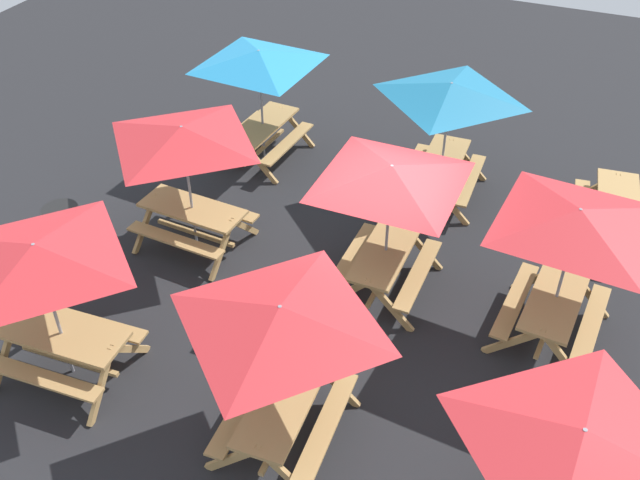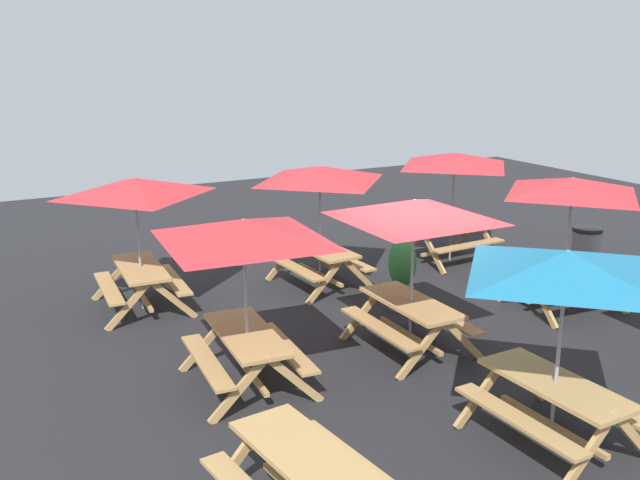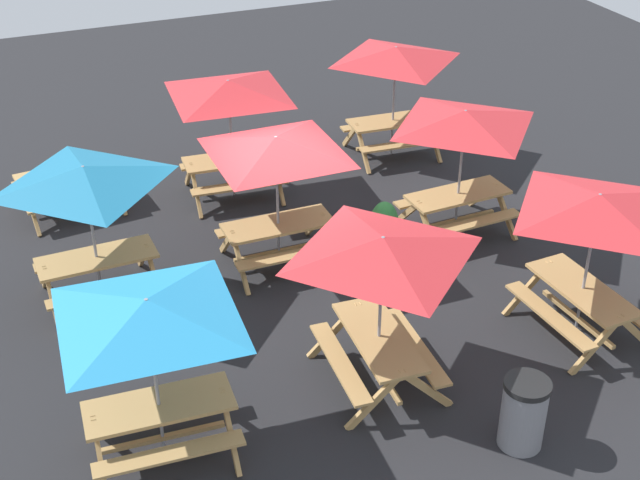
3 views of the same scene
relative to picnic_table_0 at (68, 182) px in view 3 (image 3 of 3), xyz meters
name	(u,v)px [view 3 (image 3 of 3)]	position (x,y,z in m)	size (l,w,h in m)	color
ground_plane	(293,268)	(-3.06, 3.44, -0.56)	(28.44, 28.44, 0.00)	#232326
picnic_table_0	(68,182)	(0.00, 0.00, 0.00)	(1.94, 1.70, 0.81)	tan
picnic_table_1	(276,155)	(-2.90, 3.21, 1.43)	(2.83, 2.83, 2.34)	tan
picnic_table_2	(464,128)	(-6.14, 3.41, 1.43)	(2.10, 2.10, 2.34)	tan
picnic_table_3	(149,322)	(-0.07, 6.79, 1.43)	(2.82, 2.82, 2.34)	tan
picnic_table_4	(597,214)	(-6.34, 6.66, 1.43)	(2.11, 2.11, 2.34)	tan
picnic_table_5	(229,97)	(-2.94, 0.61, 1.43)	(2.82, 2.82, 2.34)	tan
picnic_table_6	(86,185)	(0.03, 3.12, 1.43)	(2.06, 2.06, 2.34)	tan
picnic_table_7	(395,62)	(-6.51, 0.11, 1.43)	(2.12, 2.12, 2.34)	tan
picnic_table_8	(382,258)	(-3.11, 6.57, 1.43)	(2.11, 2.11, 2.34)	tan
trash_bin_gray	(523,413)	(-4.25, 8.35, -0.07)	(0.59, 0.59, 0.98)	gray
potted_plant_0	(384,236)	(-4.39, 4.07, 0.10)	(0.48, 0.48, 1.27)	#59595B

